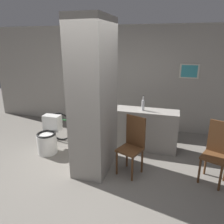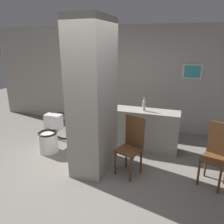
% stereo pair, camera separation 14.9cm
% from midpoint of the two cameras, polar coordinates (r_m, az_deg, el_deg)
% --- Properties ---
extents(ground_plane, '(14.00, 14.00, 0.00)m').
position_cam_midpoint_polar(ground_plane, '(3.82, -5.01, -17.59)').
color(ground_plane, slate).
extents(wall_back, '(8.00, 0.09, 2.60)m').
position_cam_midpoint_polar(wall_back, '(5.68, 5.28, 8.69)').
color(wall_back, gray).
rests_on(wall_back, ground_plane).
extents(pillar_center, '(0.59, 0.98, 2.60)m').
position_cam_midpoint_polar(pillar_center, '(3.71, -3.77, 3.63)').
color(pillar_center, gray).
rests_on(pillar_center, ground_plane).
extents(counter_shelf, '(1.45, 0.44, 0.86)m').
position_cam_midpoint_polar(counter_shelf, '(4.70, 9.09, -4.57)').
color(counter_shelf, gray).
rests_on(counter_shelf, ground_plane).
extents(toilet, '(0.40, 0.56, 0.74)m').
position_cam_midpoint_polar(toilet, '(4.77, -15.15, -6.26)').
color(toilet, silver).
rests_on(toilet, ground_plane).
extents(chair_near_pillar, '(0.48, 0.48, 1.02)m').
position_cam_midpoint_polar(chair_near_pillar, '(3.80, 6.21, -8.25)').
color(chair_near_pillar, brown).
rests_on(chair_near_pillar, ground_plane).
extents(chair_by_doorway, '(0.49, 0.49, 1.02)m').
position_cam_midpoint_polar(chair_by_doorway, '(3.91, 26.71, -9.40)').
color(chair_by_doorway, brown).
rests_on(chair_by_doorway, ground_plane).
extents(bicycle, '(1.78, 0.42, 0.74)m').
position_cam_midpoint_polar(bicycle, '(4.95, -6.67, -4.21)').
color(bicycle, black).
rests_on(bicycle, ground_plane).
extents(bottle_tall, '(0.06, 0.06, 0.32)m').
position_cam_midpoint_polar(bottle_tall, '(4.49, 9.28, 1.77)').
color(bottle_tall, silver).
rests_on(bottle_tall, counter_shelf).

